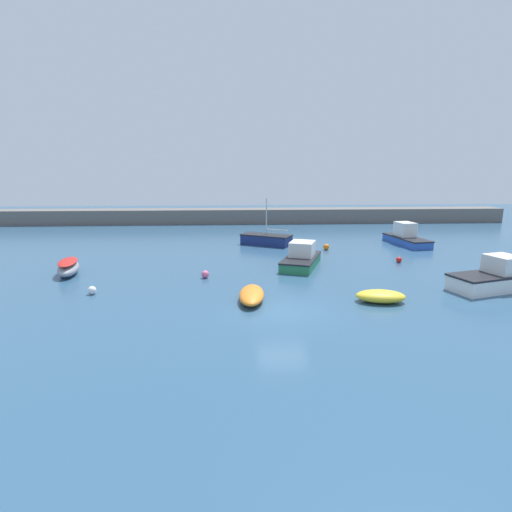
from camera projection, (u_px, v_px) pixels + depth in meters
ground_plane at (282, 314)px, 20.27m from camera, size 120.00×120.00×0.20m
harbor_breakwater at (252, 216)px, 53.16m from camera, size 67.13×3.09×1.86m
sailboat_short_mast at (266, 239)px, 37.86m from camera, size 5.04×3.95×4.39m
open_tender_yellow at (252, 295)px, 21.87m from camera, size 1.63×3.53×0.67m
rowboat_white_midwater at (381, 296)px, 21.66m from camera, size 2.83×1.83×0.65m
motorboat_grey_hull at (406, 237)px, 38.00m from camera, size 2.81×5.84×2.10m
rowboat_with_red_cover at (68, 267)px, 27.25m from camera, size 2.06×3.70×1.01m
motorboat_with_cabin at (497, 278)px, 23.89m from camera, size 6.19×3.62×2.04m
cabin_cruiser_white at (301, 258)px, 29.58m from camera, size 3.87×5.60×1.81m
mooring_buoy_white at (92, 290)px, 22.99m from camera, size 0.48×0.48×0.48m
mooring_buoy_pink at (205, 274)px, 26.42m from camera, size 0.51×0.51×0.51m
mooring_buoy_red at (399, 260)px, 30.77m from camera, size 0.44×0.44×0.44m
mooring_buoy_orange at (326, 247)px, 35.54m from camera, size 0.54×0.54×0.54m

